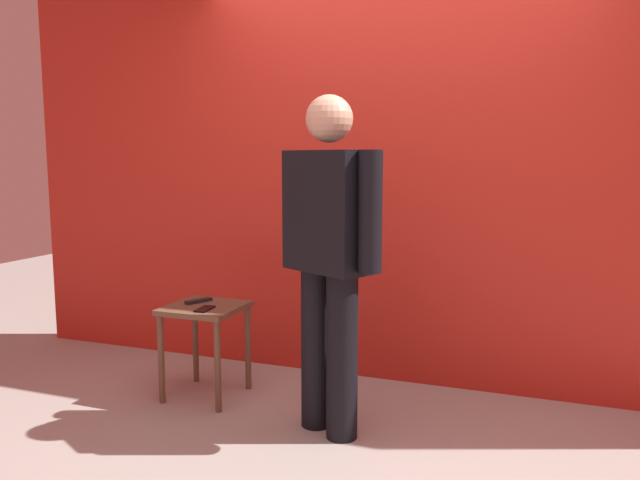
{
  "coord_description": "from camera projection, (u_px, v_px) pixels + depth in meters",
  "views": [
    {
      "loc": [
        0.87,
        -2.54,
        1.41
      ],
      "look_at": [
        -0.27,
        0.55,
        0.97
      ],
      "focal_mm": 34.57,
      "sensor_mm": 36.0,
      "label": 1
    }
  ],
  "objects": [
    {
      "name": "ground_plane",
      "position": [
        334.0,
        465.0,
        2.85
      ],
      "size": [
        12.0,
        12.0,
        0.0
      ],
      "primitive_type": "plane",
      "color": "#9E9991"
    },
    {
      "name": "back_wall_red",
      "position": [
        399.0,
        135.0,
        3.8
      ],
      "size": [
        5.45,
        0.12,
        3.11
      ],
      "primitive_type": "cube",
      "color": "red",
      "rests_on": "ground_plane"
    },
    {
      "name": "standing_person",
      "position": [
        329.0,
        248.0,
        3.09
      ],
      "size": [
        0.65,
        0.42,
        1.72
      ],
      "color": "black",
      "rests_on": "ground_plane"
    },
    {
      "name": "side_table",
      "position": [
        205.0,
        323.0,
        3.63
      ],
      "size": [
        0.43,
        0.43,
        0.55
      ],
      "color": "brown",
      "rests_on": "ground_plane"
    },
    {
      "name": "cell_phone",
      "position": [
        205.0,
        309.0,
        3.51
      ],
      "size": [
        0.08,
        0.15,
        0.01
      ],
      "primitive_type": "cube",
      "rotation": [
        0.0,
        0.0,
        0.07
      ],
      "color": "black",
      "rests_on": "side_table"
    },
    {
      "name": "tv_remote",
      "position": [
        199.0,
        301.0,
        3.69
      ],
      "size": [
        0.11,
        0.17,
        0.02
      ],
      "primitive_type": "cube",
      "rotation": [
        0.0,
        0.0,
        -0.45
      ],
      "color": "black",
      "rests_on": "side_table"
    }
  ]
}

